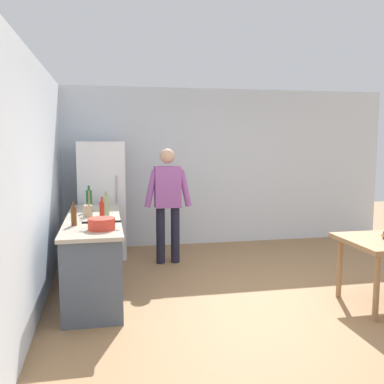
{
  "coord_description": "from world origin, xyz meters",
  "views": [
    {
      "loc": [
        -1.85,
        -4.39,
        1.82
      ],
      "look_at": [
        -0.72,
        1.2,
        1.14
      ],
      "focal_mm": 40.44,
      "sensor_mm": 36.0,
      "label": 1
    }
  ],
  "objects_px": {
    "refrigerator": "(102,200)",
    "cooking_pot": "(102,224)",
    "bottle_water_clear": "(87,199)",
    "bottle_beer_brown": "(74,216)",
    "bottle_sauce_red": "(102,208)",
    "person": "(168,198)",
    "bottle_vinegar_tall": "(107,207)",
    "bottle_wine_green": "(89,200)",
    "utensil_jar": "(88,210)",
    "bottle_oil_amber": "(106,205)"
  },
  "relations": [
    {
      "from": "bottle_wine_green",
      "to": "bottle_beer_brown",
      "type": "bearing_deg",
      "value": -98.26
    },
    {
      "from": "cooking_pot",
      "to": "utensil_jar",
      "type": "height_order",
      "value": "utensil_jar"
    },
    {
      "from": "refrigerator",
      "to": "bottle_beer_brown",
      "type": "bearing_deg",
      "value": -98.19
    },
    {
      "from": "bottle_wine_green",
      "to": "bottle_vinegar_tall",
      "type": "height_order",
      "value": "bottle_wine_green"
    },
    {
      "from": "cooking_pot",
      "to": "bottle_beer_brown",
      "type": "bearing_deg",
      "value": 136.5
    },
    {
      "from": "cooking_pot",
      "to": "bottle_vinegar_tall",
      "type": "bearing_deg",
      "value": 84.93
    },
    {
      "from": "refrigerator",
      "to": "bottle_water_clear",
      "type": "bearing_deg",
      "value": -103.99
    },
    {
      "from": "bottle_wine_green",
      "to": "bottle_oil_amber",
      "type": "height_order",
      "value": "bottle_wine_green"
    },
    {
      "from": "utensil_jar",
      "to": "bottle_beer_brown",
      "type": "distance_m",
      "value": 0.55
    },
    {
      "from": "refrigerator",
      "to": "cooking_pot",
      "type": "distance_m",
      "value": 2.29
    },
    {
      "from": "bottle_vinegar_tall",
      "to": "refrigerator",
      "type": "bearing_deg",
      "value": 92.28
    },
    {
      "from": "utensil_jar",
      "to": "bottle_oil_amber",
      "type": "bearing_deg",
      "value": 31.36
    },
    {
      "from": "person",
      "to": "bottle_vinegar_tall",
      "type": "height_order",
      "value": "person"
    },
    {
      "from": "bottle_beer_brown",
      "to": "bottle_vinegar_tall",
      "type": "height_order",
      "value": "bottle_vinegar_tall"
    },
    {
      "from": "bottle_water_clear",
      "to": "bottle_beer_brown",
      "type": "distance_m",
      "value": 1.21
    },
    {
      "from": "bottle_water_clear",
      "to": "bottle_vinegar_tall",
      "type": "distance_m",
      "value": 0.87
    },
    {
      "from": "refrigerator",
      "to": "bottle_wine_green",
      "type": "distance_m",
      "value": 1.12
    },
    {
      "from": "bottle_sauce_red",
      "to": "bottle_beer_brown",
      "type": "height_order",
      "value": "bottle_beer_brown"
    },
    {
      "from": "bottle_sauce_red",
      "to": "bottle_beer_brown",
      "type": "relative_size",
      "value": 0.92
    },
    {
      "from": "utensil_jar",
      "to": "bottle_sauce_red",
      "type": "relative_size",
      "value": 1.33
    },
    {
      "from": "utensil_jar",
      "to": "cooking_pot",
      "type": "bearing_deg",
      "value": -78.45
    },
    {
      "from": "bottle_sauce_red",
      "to": "refrigerator",
      "type": "bearing_deg",
      "value": 90.28
    },
    {
      "from": "utensil_jar",
      "to": "bottle_beer_brown",
      "type": "bearing_deg",
      "value": -103.59
    },
    {
      "from": "bottle_beer_brown",
      "to": "bottle_oil_amber",
      "type": "xyz_separation_m",
      "value": [
        0.35,
        0.67,
        0.01
      ]
    },
    {
      "from": "bottle_beer_brown",
      "to": "bottle_oil_amber",
      "type": "height_order",
      "value": "bottle_oil_amber"
    },
    {
      "from": "cooking_pot",
      "to": "bottle_sauce_red",
      "type": "xyz_separation_m",
      "value": [
        0.0,
        0.82,
        0.04
      ]
    },
    {
      "from": "refrigerator",
      "to": "bottle_sauce_red",
      "type": "bearing_deg",
      "value": -89.72
    },
    {
      "from": "person",
      "to": "cooking_pot",
      "type": "height_order",
      "value": "person"
    },
    {
      "from": "person",
      "to": "bottle_water_clear",
      "type": "bearing_deg",
      "value": -167.77
    },
    {
      "from": "utensil_jar",
      "to": "bottle_wine_green",
      "type": "relative_size",
      "value": 0.94
    },
    {
      "from": "refrigerator",
      "to": "bottle_oil_amber",
      "type": "distance_m",
      "value": 1.35
    },
    {
      "from": "bottle_sauce_red",
      "to": "bottle_vinegar_tall",
      "type": "height_order",
      "value": "bottle_vinegar_tall"
    },
    {
      "from": "bottle_sauce_red",
      "to": "bottle_water_clear",
      "type": "distance_m",
      "value": 0.7
    },
    {
      "from": "utensil_jar",
      "to": "person",
      "type": "bearing_deg",
      "value": 39.72
    },
    {
      "from": "refrigerator",
      "to": "bottle_water_clear",
      "type": "distance_m",
      "value": 0.84
    },
    {
      "from": "bottle_water_clear",
      "to": "utensil_jar",
      "type": "bearing_deg",
      "value": -86.61
    },
    {
      "from": "utensil_jar",
      "to": "bottle_beer_brown",
      "type": "xyz_separation_m",
      "value": [
        -0.13,
        -0.53,
        0.03
      ]
    },
    {
      "from": "bottle_wine_green",
      "to": "bottle_beer_brown",
      "type": "height_order",
      "value": "bottle_wine_green"
    },
    {
      "from": "refrigerator",
      "to": "utensil_jar",
      "type": "height_order",
      "value": "refrigerator"
    },
    {
      "from": "bottle_oil_amber",
      "to": "bottle_beer_brown",
      "type": "bearing_deg",
      "value": -117.49
    },
    {
      "from": "person",
      "to": "bottle_sauce_red",
      "type": "bearing_deg",
      "value": -135.76
    },
    {
      "from": "bottle_water_clear",
      "to": "bottle_sauce_red",
      "type": "bearing_deg",
      "value": -72.79
    },
    {
      "from": "bottle_sauce_red",
      "to": "bottle_oil_amber",
      "type": "distance_m",
      "value": 0.14
    },
    {
      "from": "refrigerator",
      "to": "cooking_pot",
      "type": "relative_size",
      "value": 4.5
    },
    {
      "from": "utensil_jar",
      "to": "bottle_wine_green",
      "type": "bearing_deg",
      "value": 89.44
    },
    {
      "from": "refrigerator",
      "to": "bottle_sauce_red",
      "type": "height_order",
      "value": "refrigerator"
    },
    {
      "from": "cooking_pot",
      "to": "bottle_oil_amber",
      "type": "xyz_separation_m",
      "value": [
        0.05,
        0.95,
        0.06
      ]
    },
    {
      "from": "refrigerator",
      "to": "person",
      "type": "relative_size",
      "value": 1.06
    },
    {
      "from": "refrigerator",
      "to": "person",
      "type": "distance_m",
      "value": 1.1
    },
    {
      "from": "bottle_water_clear",
      "to": "bottle_wine_green",
      "type": "distance_m",
      "value": 0.3
    }
  ]
}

